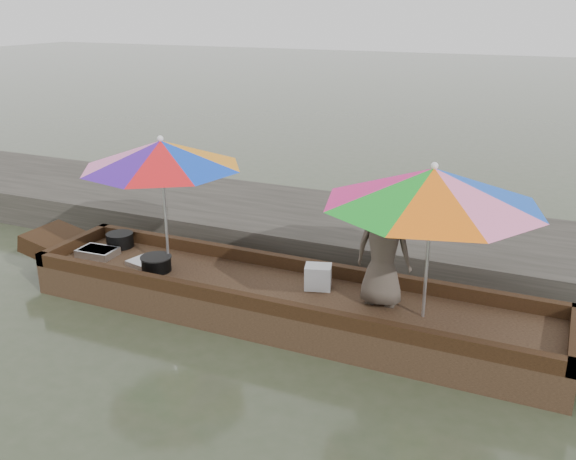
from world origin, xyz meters
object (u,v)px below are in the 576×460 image
at_px(cooking_pot, 120,240).
at_px(tray_crayfish, 98,252).
at_px(vendor, 383,251).
at_px(supply_bag, 318,277).
at_px(umbrella_stern, 429,243).
at_px(umbrella_bow, 165,204).
at_px(charcoal_grill, 156,264).
at_px(boat_hull, 284,304).
at_px(tray_scallop, 148,264).

distance_m(cooking_pot, tray_crayfish, 0.37).
bearing_deg(vendor, supply_bag, -8.08).
bearing_deg(umbrella_stern, tray_crayfish, -179.33).
bearing_deg(vendor, umbrella_bow, 0.62).
bearing_deg(umbrella_bow, charcoal_grill, -120.02).
distance_m(cooking_pot, supply_bag, 2.75).
height_order(umbrella_bow, umbrella_stern, same).
bearing_deg(boat_hull, supply_bag, 31.62).
height_order(boat_hull, tray_scallop, tray_scallop).
distance_m(supply_bag, vendor, 0.86).
xyz_separation_m(tray_crayfish, tray_scallop, (0.75, -0.01, -0.01)).
xyz_separation_m(supply_bag, umbrella_bow, (-1.79, -0.19, 0.65)).
height_order(tray_scallop, charcoal_grill, charcoal_grill).
bearing_deg(charcoal_grill, tray_crayfish, 174.68).
relative_size(tray_scallop, vendor, 0.39).
distance_m(vendor, umbrella_bow, 2.53).
height_order(boat_hull, supply_bag, supply_bag).
relative_size(tray_scallop, supply_bag, 1.62).
bearing_deg(umbrella_bow, boat_hull, 0.00).
distance_m(charcoal_grill, umbrella_stern, 3.14).
bearing_deg(tray_crayfish, tray_scallop, -1.12).
xyz_separation_m(tray_scallop, umbrella_stern, (3.23, 0.06, 0.74)).
bearing_deg(charcoal_grill, supply_bag, 9.87).
relative_size(boat_hull, supply_bag, 20.91).
xyz_separation_m(charcoal_grill, vendor, (2.60, 0.25, 0.50)).
xyz_separation_m(cooking_pot, umbrella_bow, (0.95, -0.32, 0.69)).
relative_size(vendor, umbrella_stern, 0.56).
distance_m(tray_crayfish, umbrella_bow, 1.24).
bearing_deg(charcoal_grill, umbrella_stern, 2.48).
bearing_deg(tray_crayfish, umbrella_stern, 0.67).
height_order(cooking_pot, tray_crayfish, cooking_pot).
height_order(tray_crayfish, supply_bag, supply_bag).
distance_m(cooking_pot, umbrella_bow, 1.21).
bearing_deg(boat_hull, vendor, 6.32).
relative_size(cooking_pot, umbrella_stern, 0.16).
xyz_separation_m(vendor, umbrella_bow, (-2.52, -0.12, 0.20)).
relative_size(charcoal_grill, vendor, 0.29).
height_order(boat_hull, tray_crayfish, tray_crayfish).
relative_size(cooking_pot, tray_scallop, 0.74).
relative_size(tray_scallop, umbrella_bow, 0.25).
xyz_separation_m(boat_hull, charcoal_grill, (-1.56, -0.13, 0.25)).
bearing_deg(charcoal_grill, boat_hull, 4.87).
distance_m(tray_scallop, umbrella_bow, 0.79).
bearing_deg(vendor, tray_crayfish, 0.63).
height_order(vendor, umbrella_bow, umbrella_bow).
height_order(cooking_pot, umbrella_bow, umbrella_bow).
bearing_deg(umbrella_stern, vendor, 166.02).
distance_m(charcoal_grill, vendor, 2.66).
height_order(tray_crayfish, charcoal_grill, charcoal_grill).
xyz_separation_m(tray_crayfish, supply_bag, (2.80, 0.24, 0.09)).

